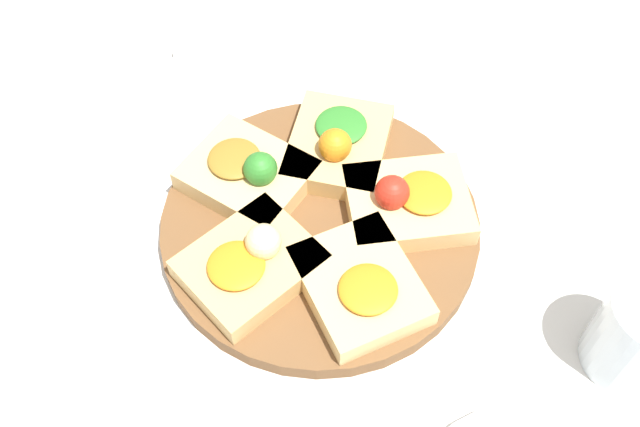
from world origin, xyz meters
name	(u,v)px	position (x,y,z in m)	size (l,w,h in m)	color
ground_plane	(320,231)	(0.00, 0.00, 0.00)	(3.00, 3.00, 0.00)	silver
serving_board	(320,226)	(0.00, 0.00, 0.01)	(0.32, 0.32, 0.02)	brown
focaccia_slice_0	(407,202)	(-0.08, -0.03, 0.04)	(0.15, 0.13, 0.05)	#DBB775
focaccia_slice_1	(339,145)	(0.00, -0.09, 0.04)	(0.10, 0.12, 0.05)	tan
focaccia_slice_2	(248,173)	(0.08, -0.03, 0.04)	(0.15, 0.14, 0.05)	#DBB775
focaccia_slice_3	(251,263)	(0.05, 0.07, 0.04)	(0.15, 0.16, 0.05)	tan
focaccia_slice_4	(361,285)	(-0.05, 0.07, 0.03)	(0.15, 0.16, 0.03)	#DBB775
plate_right	(1,278)	(0.29, 0.13, 0.01)	(0.18, 0.18, 0.02)	white
water_glass	(640,334)	(-0.30, 0.08, 0.05)	(0.08, 0.08, 0.10)	silver
napkin_stack	(230,29)	(0.18, -0.27, 0.01)	(0.12, 0.10, 0.01)	white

